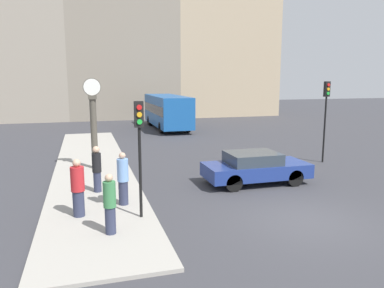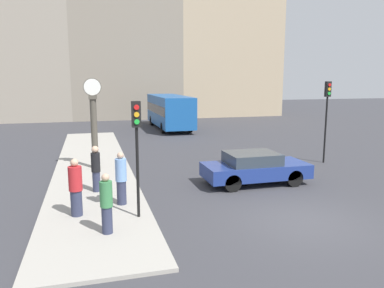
{
  "view_description": "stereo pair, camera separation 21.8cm",
  "coord_description": "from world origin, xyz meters",
  "px_view_note": "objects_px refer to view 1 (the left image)",
  "views": [
    {
      "loc": [
        -6.35,
        -9.45,
        4.25
      ],
      "look_at": [
        -1.56,
        7.09,
        1.25
      ],
      "focal_mm": 35.0,
      "sensor_mm": 36.0,
      "label": 1
    },
    {
      "loc": [
        -6.14,
        -9.51,
        4.25
      ],
      "look_at": [
        -1.56,
        7.09,
        1.25
      ],
      "focal_mm": 35.0,
      "sensor_mm": 36.0,
      "label": 2
    }
  ],
  "objects_px": {
    "traffic_light_far": "(326,105)",
    "pedestrian_blue_stripe": "(123,179)",
    "sedan_car": "(255,167)",
    "street_clock": "(94,124)",
    "pedestrian_green_hoodie": "(110,204)",
    "bus_distant": "(167,110)",
    "traffic_light_near": "(139,135)",
    "pedestrian_black_jacket": "(97,169)",
    "pedestrian_red_top": "(78,188)"
  },
  "relations": [
    {
      "from": "traffic_light_far",
      "to": "pedestrian_black_jacket",
      "type": "xyz_separation_m",
      "value": [
        -11.39,
        -2.39,
        -1.95
      ]
    },
    {
      "from": "pedestrian_blue_stripe",
      "to": "pedestrian_green_hoodie",
      "type": "relative_size",
      "value": 1.06
    },
    {
      "from": "traffic_light_near",
      "to": "traffic_light_far",
      "type": "distance_m",
      "value": 11.56
    },
    {
      "from": "bus_distant",
      "to": "pedestrian_red_top",
      "type": "height_order",
      "value": "bus_distant"
    },
    {
      "from": "street_clock",
      "to": "pedestrian_green_hoodie",
      "type": "bearing_deg",
      "value": -88.94
    },
    {
      "from": "traffic_light_near",
      "to": "pedestrian_blue_stripe",
      "type": "bearing_deg",
      "value": 106.69
    },
    {
      "from": "sedan_car",
      "to": "traffic_light_near",
      "type": "height_order",
      "value": "traffic_light_near"
    },
    {
      "from": "pedestrian_red_top",
      "to": "pedestrian_green_hoodie",
      "type": "relative_size",
      "value": 1.07
    },
    {
      "from": "traffic_light_far",
      "to": "pedestrian_blue_stripe",
      "type": "height_order",
      "value": "traffic_light_far"
    },
    {
      "from": "pedestrian_blue_stripe",
      "to": "pedestrian_black_jacket",
      "type": "bearing_deg",
      "value": 114.53
    },
    {
      "from": "traffic_light_far",
      "to": "pedestrian_red_top",
      "type": "relative_size",
      "value": 2.31
    },
    {
      "from": "bus_distant",
      "to": "pedestrian_red_top",
      "type": "bearing_deg",
      "value": -109.74
    },
    {
      "from": "traffic_light_far",
      "to": "pedestrian_green_hoodie",
      "type": "relative_size",
      "value": 2.47
    },
    {
      "from": "traffic_light_far",
      "to": "traffic_light_near",
      "type": "bearing_deg",
      "value": -152.09
    },
    {
      "from": "street_clock",
      "to": "pedestrian_blue_stripe",
      "type": "xyz_separation_m",
      "value": [
        0.73,
        -5.58,
        -1.2
      ]
    },
    {
      "from": "pedestrian_red_top",
      "to": "sedan_car",
      "type": "bearing_deg",
      "value": 17.3
    },
    {
      "from": "sedan_car",
      "to": "bus_distant",
      "type": "distance_m",
      "value": 17.87
    },
    {
      "from": "traffic_light_near",
      "to": "street_clock",
      "type": "xyz_separation_m",
      "value": [
        -1.13,
        6.9,
        -0.44
      ]
    },
    {
      "from": "traffic_light_near",
      "to": "bus_distant",
      "type": "bearing_deg",
      "value": 75.42
    },
    {
      "from": "sedan_car",
      "to": "street_clock",
      "type": "distance_m",
      "value": 7.63
    },
    {
      "from": "street_clock",
      "to": "pedestrian_blue_stripe",
      "type": "height_order",
      "value": "street_clock"
    },
    {
      "from": "sedan_car",
      "to": "pedestrian_black_jacket",
      "type": "xyz_separation_m",
      "value": [
        -6.28,
        0.26,
        0.31
      ]
    },
    {
      "from": "bus_distant",
      "to": "traffic_light_near",
      "type": "bearing_deg",
      "value": -104.58
    },
    {
      "from": "pedestrian_red_top",
      "to": "pedestrian_black_jacket",
      "type": "bearing_deg",
      "value": 75.08
    },
    {
      "from": "pedestrian_green_hoodie",
      "to": "pedestrian_black_jacket",
      "type": "xyz_separation_m",
      "value": [
        -0.19,
        4.03,
        0.05
      ]
    },
    {
      "from": "traffic_light_far",
      "to": "sedan_car",
      "type": "bearing_deg",
      "value": -152.55
    },
    {
      "from": "bus_distant",
      "to": "pedestrian_blue_stripe",
      "type": "xyz_separation_m",
      "value": [
        -5.75,
        -19.28,
        -0.63
      ]
    },
    {
      "from": "street_clock",
      "to": "pedestrian_blue_stripe",
      "type": "relative_size",
      "value": 2.36
    },
    {
      "from": "pedestrian_red_top",
      "to": "pedestrian_black_jacket",
      "type": "relative_size",
      "value": 1.04
    },
    {
      "from": "sedan_car",
      "to": "street_clock",
      "type": "relative_size",
      "value": 1.02
    },
    {
      "from": "traffic_light_near",
      "to": "pedestrian_green_hoodie",
      "type": "height_order",
      "value": "traffic_light_near"
    },
    {
      "from": "traffic_light_near",
      "to": "sedan_car",
      "type": "bearing_deg",
      "value": 28.38
    },
    {
      "from": "pedestrian_green_hoodie",
      "to": "pedestrian_blue_stripe",
      "type": "bearing_deg",
      "value": 75.79
    },
    {
      "from": "traffic_light_far",
      "to": "bus_distant",
      "type": "bearing_deg",
      "value": 107.73
    },
    {
      "from": "street_clock",
      "to": "pedestrian_red_top",
      "type": "bearing_deg",
      "value": -96.25
    },
    {
      "from": "pedestrian_blue_stripe",
      "to": "traffic_light_far",
      "type": "bearing_deg",
      "value": 21.11
    },
    {
      "from": "traffic_light_near",
      "to": "pedestrian_red_top",
      "type": "relative_size",
      "value": 1.97
    },
    {
      "from": "pedestrian_blue_stripe",
      "to": "pedestrian_black_jacket",
      "type": "distance_m",
      "value": 1.88
    },
    {
      "from": "pedestrian_blue_stripe",
      "to": "pedestrian_green_hoodie",
      "type": "distance_m",
      "value": 2.4
    },
    {
      "from": "sedan_car",
      "to": "pedestrian_red_top",
      "type": "xyz_separation_m",
      "value": [
        -6.92,
        -2.16,
        0.31
      ]
    },
    {
      "from": "pedestrian_blue_stripe",
      "to": "sedan_car",
      "type": "bearing_deg",
      "value": 14.7
    },
    {
      "from": "pedestrian_green_hoodie",
      "to": "pedestrian_black_jacket",
      "type": "relative_size",
      "value": 0.97
    },
    {
      "from": "pedestrian_red_top",
      "to": "bus_distant",
      "type": "bearing_deg",
      "value": 70.26
    },
    {
      "from": "bus_distant",
      "to": "traffic_light_far",
      "type": "height_order",
      "value": "traffic_light_far"
    },
    {
      "from": "sedan_car",
      "to": "street_clock",
      "type": "xyz_separation_m",
      "value": [
        -6.23,
        4.14,
        1.51
      ]
    },
    {
      "from": "bus_distant",
      "to": "pedestrian_black_jacket",
      "type": "xyz_separation_m",
      "value": [
        -6.53,
        -17.57,
        -0.63
      ]
    },
    {
      "from": "traffic_light_far",
      "to": "pedestrian_black_jacket",
      "type": "height_order",
      "value": "traffic_light_far"
    },
    {
      "from": "sedan_car",
      "to": "pedestrian_red_top",
      "type": "bearing_deg",
      "value": -162.7
    },
    {
      "from": "pedestrian_black_jacket",
      "to": "sedan_car",
      "type": "bearing_deg",
      "value": -2.42
    },
    {
      "from": "pedestrian_blue_stripe",
      "to": "pedestrian_red_top",
      "type": "distance_m",
      "value": 1.59
    }
  ]
}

